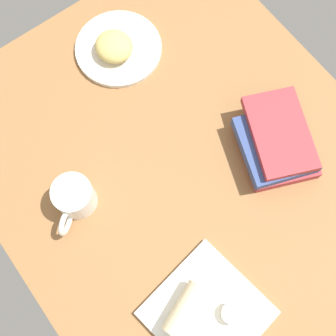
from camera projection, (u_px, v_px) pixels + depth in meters
The scene contains 8 objects.
dining_table at pixel (185, 169), 107.48cm from camera, with size 110.00×90.00×4.00cm, color olive.
round_plate at pixel (119, 49), 114.50cm from camera, with size 22.53×22.53×1.40cm, color silver.
scone_pastry at pixel (114, 46), 111.04cm from camera, with size 9.80×9.36×4.96cm, color tan.
square_plate at pixel (207, 313), 94.79cm from camera, with size 22.31×22.31×1.60cm, color white.
sauce_cup at pixel (232, 313), 92.61cm from camera, with size 4.57×4.57×2.70cm.
breakfast_wrap at pixel (189, 312), 90.82cm from camera, with size 6.79×6.79×11.30cm, color beige.
book_stack at pixel (277, 143), 103.13cm from camera, with size 25.14×22.43×8.11cm.
coffee_mug at pixel (74, 198), 98.63cm from camera, with size 10.63×12.19×8.77cm.
Camera 1 is at (23.13, -22.54, 104.60)cm, focal length 46.99 mm.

